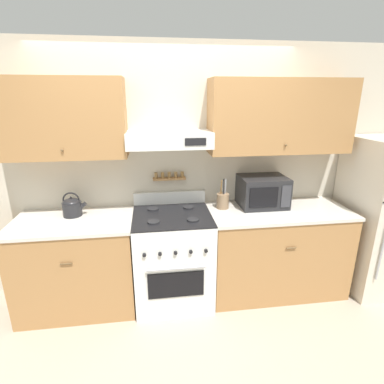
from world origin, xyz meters
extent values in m
plane|color=#B2A38E|center=(0.00, 0.00, 0.00)|extent=(16.00, 16.00, 0.00)
cube|color=beige|center=(0.00, 0.72, 1.27)|extent=(5.20, 0.08, 2.55)
cube|color=#AD7A47|center=(-0.94, 0.51, 1.85)|extent=(1.09, 0.33, 0.71)
sphere|color=brown|center=(-0.94, 0.33, 1.59)|extent=(0.02, 0.02, 0.02)
cube|color=#AD7A47|center=(1.10, 0.51, 1.85)|extent=(1.42, 0.33, 0.71)
sphere|color=brown|center=(1.10, 0.33, 1.59)|extent=(0.02, 0.02, 0.02)
cube|color=silver|center=(0.00, 0.49, 1.65)|extent=(0.80, 0.37, 0.15)
cube|color=black|center=(0.22, 0.30, 1.65)|extent=(0.19, 0.01, 0.07)
cube|color=#AD7A47|center=(0.00, 0.64, 1.22)|extent=(0.34, 0.07, 0.02)
cylinder|color=olive|center=(-0.14, 0.64, 1.26)|extent=(0.03, 0.03, 0.06)
cylinder|color=olive|center=(-0.07, 0.64, 1.26)|extent=(0.03, 0.03, 0.06)
cylinder|color=olive|center=(0.00, 0.64, 1.26)|extent=(0.03, 0.03, 0.06)
cylinder|color=olive|center=(0.07, 0.64, 1.26)|extent=(0.03, 0.03, 0.06)
cylinder|color=olive|center=(0.14, 0.64, 1.26)|extent=(0.03, 0.03, 0.06)
cube|color=#AD7A47|center=(-0.94, 0.35, 0.45)|extent=(1.09, 0.66, 0.90)
cube|color=silver|center=(-0.94, 0.35, 0.91)|extent=(1.12, 0.68, 0.03)
cylinder|color=brown|center=(-0.94, 0.01, 0.67)|extent=(0.10, 0.01, 0.01)
cube|color=#AD7A47|center=(1.10, 0.35, 0.45)|extent=(1.42, 0.66, 0.90)
cube|color=silver|center=(1.10, 0.35, 0.91)|extent=(1.44, 0.68, 0.03)
cylinder|color=brown|center=(1.10, 0.01, 0.67)|extent=(0.10, 0.01, 0.01)
cube|color=white|center=(0.00, 0.32, 0.46)|extent=(0.76, 0.68, 0.93)
cube|color=black|center=(0.00, -0.02, 0.39)|extent=(0.51, 0.01, 0.26)
cylinder|color=#ADAFB5|center=(0.00, -0.05, 0.58)|extent=(0.53, 0.02, 0.02)
cube|color=black|center=(0.00, 0.32, 0.93)|extent=(0.76, 0.68, 0.01)
cylinder|color=#232326|center=(-0.18, 0.16, 0.95)|extent=(0.11, 0.11, 0.02)
cylinder|color=#232326|center=(0.18, 0.16, 0.95)|extent=(0.11, 0.11, 0.02)
cylinder|color=#232326|center=(-0.18, 0.49, 0.95)|extent=(0.11, 0.11, 0.02)
cylinder|color=#232326|center=(0.18, 0.49, 0.95)|extent=(0.11, 0.11, 0.02)
cylinder|color=black|center=(-0.27, -0.03, 0.72)|extent=(0.03, 0.02, 0.03)
cylinder|color=black|center=(-0.14, -0.03, 0.72)|extent=(0.03, 0.02, 0.03)
cylinder|color=black|center=(0.00, -0.03, 0.72)|extent=(0.03, 0.02, 0.03)
cylinder|color=black|center=(0.14, -0.03, 0.72)|extent=(0.03, 0.02, 0.03)
cylinder|color=black|center=(0.27, -0.03, 0.72)|extent=(0.03, 0.02, 0.03)
cube|color=white|center=(0.00, 0.65, 1.01)|extent=(0.76, 0.04, 0.13)
cube|color=beige|center=(2.24, 0.30, 0.82)|extent=(0.70, 0.74, 1.64)
cylinder|color=#ADAFB5|center=(1.97, -0.09, 0.66)|extent=(0.02, 0.02, 0.69)
cylinder|color=#232326|center=(-0.96, 0.47, 1.00)|extent=(0.18, 0.18, 0.14)
ellipsoid|color=#232326|center=(-0.96, 0.47, 1.06)|extent=(0.17, 0.17, 0.08)
sphere|color=black|center=(-0.96, 0.47, 1.11)|extent=(0.02, 0.02, 0.02)
cylinder|color=#232326|center=(-0.87, 0.47, 1.02)|extent=(0.11, 0.04, 0.09)
torus|color=black|center=(-0.96, 0.47, 1.09)|extent=(0.16, 0.01, 0.16)
cube|color=#232326|center=(0.96, 0.49, 1.09)|extent=(0.48, 0.38, 0.32)
cube|color=black|center=(0.90, 0.29, 1.09)|extent=(0.29, 0.01, 0.20)
cube|color=#38383D|center=(1.14, 0.29, 1.09)|extent=(0.10, 0.01, 0.23)
cylinder|color=#8E7051|center=(0.54, 0.47, 1.01)|extent=(0.13, 0.13, 0.15)
cylinder|color=olive|center=(0.51, 0.46, 1.16)|extent=(0.01, 0.05, 0.16)
cylinder|color=#28282B|center=(0.54, 0.47, 1.16)|extent=(0.01, 0.04, 0.16)
cylinder|color=#B2B2B7|center=(0.56, 0.48, 1.16)|extent=(0.01, 0.03, 0.16)
camera|label=1|loc=(-0.18, -2.37, 2.04)|focal=28.00mm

